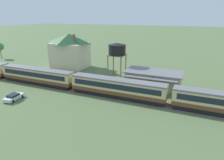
{
  "coord_description": "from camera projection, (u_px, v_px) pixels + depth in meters",
  "views": [
    {
      "loc": [
        -8.85,
        -34.05,
        16.44
      ],
      "look_at": [
        -25.74,
        4.63,
        2.64
      ],
      "focal_mm": 32.0,
      "sensor_mm": 36.0,
      "label": 1
    }
  ],
  "objects": [
    {
      "name": "water_tower",
      "position": [
        117.0,
        50.0,
        52.58
      ],
      "size": [
        4.75,
        4.75,
        9.49
      ],
      "color": "brown",
      "rests_on": "ground_plane"
    },
    {
      "name": "yard_tree_1",
      "position": [
        0.0,
        47.0,
        78.39
      ],
      "size": [
        3.02,
        3.02,
        6.05
      ],
      "color": "brown",
      "rests_on": "ground_plane"
    },
    {
      "name": "station_building",
      "position": [
        153.0,
        79.0,
        47.24
      ],
      "size": [
        13.28,
        8.22,
        3.88
      ],
      "color": "#BCB293",
      "rests_on": "ground_plane"
    },
    {
      "name": "railway_track",
      "position": [
        73.0,
        89.0,
        46.17
      ],
      "size": [
        159.87,
        3.6,
        0.04
      ],
      "color": "#665B51",
      "rests_on": "ground_plane"
    },
    {
      "name": "station_house_dark_green_roof",
      "position": [
        70.0,
        50.0,
        64.33
      ],
      "size": [
        11.7,
        8.91,
        10.87
      ],
      "color": "beige",
      "rests_on": "ground_plane"
    },
    {
      "name": "parked_car_white",
      "position": [
        14.0,
        97.0,
        40.45
      ],
      "size": [
        2.59,
        4.34,
        1.22
      ],
      "rotation": [
        0.0,
        0.0,
        1.68
      ],
      "color": "white",
      "rests_on": "ground_plane"
    },
    {
      "name": "passenger_train",
      "position": [
        118.0,
        87.0,
        41.16
      ],
      "size": [
        106.03,
        2.88,
        3.97
      ],
      "color": "brown",
      "rests_on": "ground_plane"
    }
  ]
}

